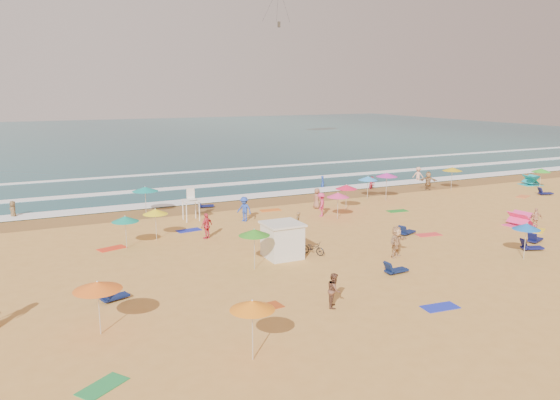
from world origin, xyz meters
name	(u,v)px	position (x,y,z in m)	size (l,w,h in m)	color
ground	(345,234)	(0.00, 0.00, 0.00)	(220.00, 220.00, 0.00)	gold
ocean	(126,138)	(0.00, 84.00, 0.00)	(220.00, 140.00, 0.18)	#0C4756
wet_sand	(270,201)	(0.00, 12.50, 0.01)	(220.00, 220.00, 0.00)	olive
surf_foam	(235,185)	(0.00, 21.32, 0.10)	(200.00, 18.70, 0.05)	white
cabana	(282,241)	(-6.18, -2.86, 1.00)	(2.00, 2.00, 2.00)	silver
cabana_roof	(282,224)	(-6.18, -2.86, 2.06)	(2.20, 2.20, 0.12)	silver
bicycle	(313,248)	(-4.28, -3.16, 0.41)	(0.54, 1.54, 0.81)	black
lifeguard_stand	(191,207)	(-8.41, 8.52, 1.05)	(1.20, 1.20, 2.10)	white
beach_umbrellas	(343,200)	(0.74, 1.49, 2.05)	(60.50, 27.43, 0.80)	#FF3886
loungers	(443,229)	(6.65, -2.36, 0.17)	(47.62, 21.56, 0.34)	#0F1B4C
towels	(346,242)	(-0.92, -1.65, 0.01)	(42.09, 23.72, 0.03)	#B04216
popup_tents	(526,195)	(20.56, 2.52, 0.60)	(17.48, 13.83, 1.20)	#F93788
beachgoers	(324,208)	(1.06, 4.74, 0.84)	(44.78, 27.67, 2.15)	tan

